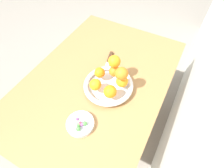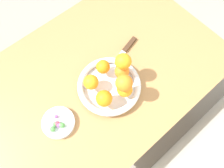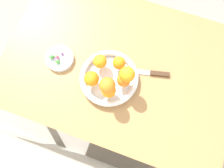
% 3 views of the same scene
% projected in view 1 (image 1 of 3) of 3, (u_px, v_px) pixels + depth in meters
% --- Properties ---
extents(ground_plane, '(6.00, 6.00, 0.00)m').
position_uv_depth(ground_plane, '(103.00, 130.00, 1.58)').
color(ground_plane, gray).
extents(dining_table, '(1.10, 0.76, 0.74)m').
position_uv_depth(dining_table, '(98.00, 88.00, 1.07)').
color(dining_table, '#9E7042').
rests_on(dining_table, ground_plane).
extents(fruit_bowl, '(0.27, 0.27, 0.04)m').
position_uv_depth(fruit_bowl, '(108.00, 86.00, 0.94)').
color(fruit_bowl, silver).
rests_on(fruit_bowl, dining_table).
extents(candy_dish, '(0.13, 0.13, 0.02)m').
position_uv_depth(candy_dish, '(80.00, 124.00, 0.82)').
color(candy_dish, silver).
rests_on(candy_dish, dining_table).
extents(orange_0, '(0.06, 0.06, 0.06)m').
position_uv_depth(orange_0, '(100.00, 73.00, 0.94)').
color(orange_0, orange).
rests_on(orange_0, fruit_bowl).
extents(orange_1, '(0.06, 0.06, 0.06)m').
position_uv_depth(orange_1, '(95.00, 85.00, 0.88)').
color(orange_1, orange).
rests_on(orange_1, fruit_bowl).
extents(orange_2, '(0.07, 0.07, 0.07)m').
position_uv_depth(orange_2, '(110.00, 92.00, 0.86)').
color(orange_2, orange).
rests_on(orange_2, fruit_bowl).
extents(orange_3, '(0.06, 0.06, 0.06)m').
position_uv_depth(orange_3, '(122.00, 82.00, 0.90)').
color(orange_3, orange).
rests_on(orange_3, fruit_bowl).
extents(orange_4, '(0.06, 0.06, 0.06)m').
position_uv_depth(orange_4, '(115.00, 71.00, 0.94)').
color(orange_4, orange).
rests_on(orange_4, fruit_bowl).
extents(orange_5, '(0.07, 0.07, 0.07)m').
position_uv_depth(orange_5, '(114.00, 61.00, 0.90)').
color(orange_5, orange).
rests_on(orange_5, orange_4).
extents(orange_6, '(0.07, 0.07, 0.07)m').
position_uv_depth(orange_6, '(122.00, 74.00, 0.84)').
color(orange_6, orange).
rests_on(orange_6, orange_3).
extents(candy_ball_0, '(0.02, 0.02, 0.02)m').
position_uv_depth(candy_ball_0, '(80.00, 124.00, 0.80)').
color(candy_ball_0, '#C6384C').
rests_on(candy_ball_0, candy_dish).
extents(candy_ball_1, '(0.02, 0.02, 0.02)m').
position_uv_depth(candy_ball_1, '(78.00, 129.00, 0.78)').
color(candy_ball_1, '#4C9947').
rests_on(candy_ball_1, candy_dish).
extents(candy_ball_2, '(0.02, 0.02, 0.02)m').
position_uv_depth(candy_ball_2, '(86.00, 123.00, 0.80)').
color(candy_ball_2, '#4C9947').
rests_on(candy_ball_2, candy_dish).
extents(candy_ball_3, '(0.01, 0.01, 0.01)m').
position_uv_depth(candy_ball_3, '(77.00, 119.00, 0.81)').
color(candy_ball_3, '#8C4C99').
rests_on(candy_ball_3, candy_dish).
extents(candy_ball_4, '(0.02, 0.02, 0.02)m').
position_uv_depth(candy_ball_4, '(79.00, 125.00, 0.80)').
color(candy_ball_4, '#4C9947').
rests_on(candy_ball_4, candy_dish).
extents(candy_ball_5, '(0.02, 0.02, 0.02)m').
position_uv_depth(candy_ball_5, '(85.00, 123.00, 0.80)').
color(candy_ball_5, '#4C9947').
rests_on(candy_ball_5, candy_dish).
extents(candy_ball_6, '(0.02, 0.02, 0.02)m').
position_uv_depth(candy_ball_6, '(82.00, 124.00, 0.80)').
color(candy_ball_6, '#8C4C99').
rests_on(candy_ball_6, candy_dish).
extents(knife, '(0.26, 0.08, 0.01)m').
position_uv_depth(knife, '(108.00, 64.00, 1.06)').
color(knife, '#3F2819').
rests_on(knife, dining_table).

